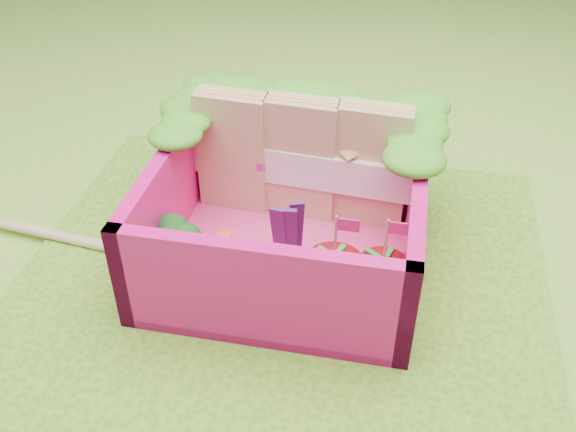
# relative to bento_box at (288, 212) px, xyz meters

# --- Properties ---
(ground) EXTENTS (14.00, 14.00, 0.00)m
(ground) POSITION_rel_bento_box_xyz_m (-0.00, -0.28, -0.31)
(ground) COLOR #74BC35
(ground) RESTS_ON ground
(placemat) EXTENTS (2.60, 2.60, 0.03)m
(placemat) POSITION_rel_bento_box_xyz_m (-0.00, -0.28, -0.29)
(placemat) COLOR #579D23
(placemat) RESTS_ON ground
(bento_floor) EXTENTS (1.30, 1.30, 0.05)m
(bento_floor) POSITION_rel_bento_box_xyz_m (-0.00, 0.00, -0.25)
(bento_floor) COLOR #FF4194
(bento_floor) RESTS_ON placemat
(bento_box) EXTENTS (1.30, 1.30, 0.55)m
(bento_box) POSITION_rel_bento_box_xyz_m (0.00, 0.00, 0.00)
(bento_box) COLOR #FA1587
(bento_box) RESTS_ON placemat
(lettuce_ruffle) EXTENTS (1.43, 0.83, 0.11)m
(lettuce_ruffle) POSITION_rel_bento_box_xyz_m (0.00, 0.49, 0.33)
(lettuce_ruffle) COLOR #32961B
(lettuce_ruffle) RESTS_ON bento_box
(sandwich_stack) EXTENTS (1.21, 0.26, 0.67)m
(sandwich_stack) POSITION_rel_bento_box_xyz_m (0.00, 0.34, 0.10)
(sandwich_stack) COLOR tan
(sandwich_stack) RESTS_ON bento_floor
(broccoli) EXTENTS (0.31, 0.31, 0.24)m
(broccoli) POSITION_rel_bento_box_xyz_m (-0.51, -0.28, -0.06)
(broccoli) COLOR #6AAF54
(broccoli) RESTS_ON bento_floor
(carrot_sticks) EXTENTS (0.13, 0.15, 0.26)m
(carrot_sticks) POSITION_rel_bento_box_xyz_m (-0.28, -0.31, -0.10)
(carrot_sticks) COLOR orange
(carrot_sticks) RESTS_ON bento_floor
(purple_wedges) EXTENTS (0.14, 0.10, 0.38)m
(purple_wedges) POSITION_rel_bento_box_xyz_m (0.03, -0.13, -0.04)
(purple_wedges) COLOR #3B1752
(purple_wedges) RESTS_ON bento_floor
(strawberry_left) EXTENTS (0.26, 0.26, 0.50)m
(strawberry_left) POSITION_rel_bento_box_xyz_m (0.28, -0.35, -0.09)
(strawberry_left) COLOR red
(strawberry_left) RESTS_ON bento_floor
(strawberry_right) EXTENTS (0.23, 0.23, 0.47)m
(strawberry_right) POSITION_rel_bento_box_xyz_m (0.49, -0.30, -0.10)
(strawberry_right) COLOR red
(strawberry_right) RESTS_ON bento_floor
(snap_peas) EXTENTS (0.61, 0.54, 0.05)m
(snap_peas) POSITION_rel_bento_box_xyz_m (0.39, -0.24, -0.20)
(snap_peas) COLOR green
(snap_peas) RESTS_ON bento_floor
(chopsticks) EXTENTS (2.14, 0.30, 0.04)m
(chopsticks) POSITION_rel_bento_box_xyz_m (-0.95, -0.15, -0.25)
(chopsticks) COLOR #E6C77E
(chopsticks) RESTS_ON placemat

